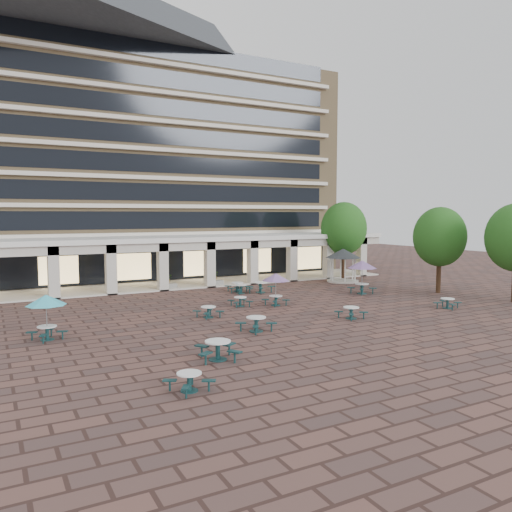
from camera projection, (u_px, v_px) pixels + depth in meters
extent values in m
plane|color=brown|center=(256.00, 314.00, 31.60)|extent=(120.00, 120.00, 0.00)
cube|color=#A3865C|center=(143.00, 170.00, 53.07)|extent=(40.00, 15.00, 22.00)
cube|color=beige|center=(166.00, 234.00, 46.81)|extent=(36.80, 0.50, 0.35)
cube|color=black|center=(165.00, 220.00, 46.90)|extent=(35.20, 0.05, 1.60)
cube|color=beige|center=(166.00, 206.00, 46.59)|extent=(36.80, 0.50, 0.35)
cube|color=black|center=(165.00, 192.00, 46.68)|extent=(35.20, 0.05, 1.60)
cube|color=beige|center=(166.00, 178.00, 46.37)|extent=(36.80, 0.50, 0.35)
cube|color=black|center=(165.00, 164.00, 46.47)|extent=(35.20, 0.05, 1.60)
cube|color=beige|center=(165.00, 150.00, 46.16)|extent=(36.80, 0.50, 0.35)
cube|color=black|center=(164.00, 136.00, 46.25)|extent=(35.20, 0.05, 1.60)
cube|color=beige|center=(165.00, 121.00, 45.94)|extent=(36.80, 0.50, 0.35)
cube|color=black|center=(164.00, 107.00, 46.03)|extent=(35.20, 0.05, 1.60)
cube|color=beige|center=(164.00, 92.00, 45.72)|extent=(36.80, 0.50, 0.35)
cube|color=black|center=(163.00, 78.00, 45.82)|extent=(35.20, 0.05, 1.60)
cube|color=beige|center=(164.00, 63.00, 45.51)|extent=(36.80, 0.50, 0.35)
cube|color=black|center=(163.00, 49.00, 45.60)|extent=(35.20, 0.05, 1.60)
cube|color=white|center=(176.00, 238.00, 44.42)|extent=(42.00, 6.60, 0.40)
cube|color=beige|center=(188.00, 245.00, 41.95)|extent=(42.00, 0.30, 0.90)
cube|color=black|center=(167.00, 263.00, 46.99)|extent=(38.00, 0.15, 3.20)
cube|color=beige|center=(177.00, 284.00, 44.76)|extent=(42.00, 6.00, 0.12)
cube|color=beige|center=(54.00, 272.00, 37.34)|extent=(0.80, 0.80, 4.00)
cube|color=beige|center=(111.00, 269.00, 39.33)|extent=(0.80, 0.80, 4.00)
cube|color=beige|center=(163.00, 267.00, 41.32)|extent=(0.80, 0.80, 4.00)
cube|color=beige|center=(210.00, 264.00, 43.31)|extent=(0.80, 0.80, 4.00)
cube|color=beige|center=(253.00, 262.00, 45.30)|extent=(0.80, 0.80, 4.00)
cube|color=beige|center=(292.00, 260.00, 47.29)|extent=(0.80, 0.80, 4.00)
cube|color=beige|center=(328.00, 258.00, 49.28)|extent=(0.80, 0.80, 4.00)
cube|color=beige|center=(361.00, 257.00, 51.27)|extent=(0.80, 0.80, 4.00)
cube|color=#FFD88C|center=(59.00, 270.00, 42.35)|extent=(3.20, 0.08, 2.40)
cube|color=#FFD88C|center=(134.00, 266.00, 45.36)|extent=(3.20, 0.08, 2.40)
cube|color=#FFD88C|center=(199.00, 263.00, 48.38)|extent=(3.20, 0.08, 2.40)
cube|color=#FFD88C|center=(257.00, 260.00, 51.40)|extent=(3.20, 0.08, 2.40)
cube|color=#FFD88C|center=(309.00, 258.00, 54.41)|extent=(3.20, 0.08, 2.40)
cylinder|color=#123537|center=(189.00, 391.00, 17.88)|extent=(0.63, 0.63, 0.04)
cylinder|color=#123537|center=(189.00, 383.00, 17.86)|extent=(0.16, 0.16, 0.60)
cylinder|color=white|center=(189.00, 373.00, 17.83)|extent=(0.90, 0.90, 0.05)
cube|color=#123537|center=(192.00, 374.00, 18.55)|extent=(0.46, 0.56, 0.05)
cylinder|color=#123537|center=(192.00, 380.00, 18.57)|extent=(0.07, 0.07, 0.38)
cube|color=#123537|center=(170.00, 380.00, 17.87)|extent=(0.56, 0.46, 0.05)
cylinder|color=#123537|center=(170.00, 386.00, 17.89)|extent=(0.07, 0.07, 0.38)
cube|color=#123537|center=(186.00, 387.00, 17.15)|extent=(0.46, 0.56, 0.05)
cylinder|color=#123537|center=(186.00, 393.00, 17.17)|extent=(0.07, 0.07, 0.38)
cube|color=#123537|center=(209.00, 381.00, 17.84)|extent=(0.56, 0.46, 0.05)
cylinder|color=#123537|center=(209.00, 386.00, 17.85)|extent=(0.07, 0.07, 0.38)
cylinder|color=#123537|center=(218.00, 359.00, 21.73)|extent=(0.79, 0.79, 0.05)
cylinder|color=#123537|center=(218.00, 351.00, 21.70)|extent=(0.20, 0.20, 0.75)
cylinder|color=white|center=(218.00, 341.00, 21.66)|extent=(1.13, 1.13, 0.06)
cube|color=#123537|center=(229.00, 344.00, 22.44)|extent=(0.70, 0.59, 0.06)
cylinder|color=#123537|center=(229.00, 350.00, 22.46)|extent=(0.09, 0.09, 0.47)
cube|color=#123537|center=(202.00, 346.00, 22.15)|extent=(0.59, 0.70, 0.06)
cylinder|color=#123537|center=(202.00, 352.00, 22.17)|extent=(0.09, 0.09, 0.47)
cube|color=#123537|center=(206.00, 354.00, 20.94)|extent=(0.70, 0.59, 0.06)
cylinder|color=#123537|center=(206.00, 360.00, 20.96)|extent=(0.09, 0.09, 0.47)
cube|color=#123537|center=(235.00, 352.00, 21.23)|extent=(0.59, 0.70, 0.06)
cylinder|color=#123537|center=(235.00, 358.00, 21.26)|extent=(0.09, 0.09, 0.47)
cylinder|color=#123537|center=(351.00, 318.00, 30.32)|extent=(0.67, 0.67, 0.04)
cylinder|color=#123537|center=(351.00, 314.00, 30.30)|extent=(0.17, 0.17, 0.63)
cylinder|color=white|center=(351.00, 307.00, 30.27)|extent=(0.96, 0.96, 0.05)
cube|color=#123537|center=(351.00, 310.00, 31.02)|extent=(0.54, 0.58, 0.05)
cylinder|color=#123537|center=(351.00, 313.00, 31.04)|extent=(0.08, 0.08, 0.40)
cube|color=#123537|center=(339.00, 311.00, 30.42)|extent=(0.58, 0.54, 0.05)
cylinder|color=#123537|center=(339.00, 315.00, 30.44)|extent=(0.08, 0.08, 0.40)
cube|color=#123537|center=(351.00, 314.00, 29.56)|extent=(0.54, 0.58, 0.05)
cylinder|color=#123537|center=(351.00, 318.00, 29.57)|extent=(0.08, 0.08, 0.40)
cube|color=#123537|center=(364.00, 312.00, 30.16)|extent=(0.58, 0.54, 0.05)
cylinder|color=#123537|center=(364.00, 316.00, 30.18)|extent=(0.08, 0.08, 0.40)
cylinder|color=#123537|center=(447.00, 308.00, 33.64)|extent=(0.64, 0.64, 0.04)
cylinder|color=#123537|center=(447.00, 304.00, 33.62)|extent=(0.16, 0.16, 0.60)
cylinder|color=white|center=(448.00, 299.00, 33.59)|extent=(0.91, 0.91, 0.05)
cube|color=#123537|center=(443.00, 301.00, 34.32)|extent=(0.43, 0.56, 0.05)
cylinder|color=#123537|center=(443.00, 304.00, 34.33)|extent=(0.07, 0.07, 0.38)
cube|color=#123537|center=(437.00, 303.00, 33.55)|extent=(0.56, 0.43, 0.05)
cylinder|color=#123537|center=(437.00, 306.00, 33.57)|extent=(0.07, 0.07, 0.38)
cube|color=#123537|center=(452.00, 304.00, 32.90)|extent=(0.43, 0.56, 0.05)
cylinder|color=#123537|center=(452.00, 308.00, 32.92)|extent=(0.07, 0.07, 0.38)
cube|color=#123537|center=(458.00, 302.00, 33.67)|extent=(0.56, 0.43, 0.05)
cylinder|color=#123537|center=(458.00, 305.00, 33.69)|extent=(0.07, 0.07, 0.38)
cylinder|color=#123537|center=(47.00, 339.00, 25.20)|extent=(0.66, 0.66, 0.04)
cylinder|color=#123537|center=(47.00, 334.00, 25.17)|extent=(0.17, 0.17, 0.62)
cylinder|color=white|center=(47.00, 326.00, 25.14)|extent=(0.95, 0.95, 0.05)
cube|color=#123537|center=(51.00, 328.00, 25.89)|extent=(0.43, 0.58, 0.05)
cylinder|color=#123537|center=(51.00, 333.00, 25.91)|extent=(0.08, 0.08, 0.40)
cube|color=#123537|center=(32.00, 332.00, 25.06)|extent=(0.58, 0.43, 0.05)
cylinder|color=#123537|center=(32.00, 336.00, 25.08)|extent=(0.08, 0.08, 0.40)
cube|color=#123537|center=(43.00, 335.00, 24.43)|extent=(0.43, 0.58, 0.05)
cylinder|color=#123537|center=(43.00, 340.00, 24.45)|extent=(0.08, 0.08, 0.40)
cube|color=#123537|center=(62.00, 331.00, 25.26)|extent=(0.58, 0.43, 0.05)
cylinder|color=#123537|center=(63.00, 336.00, 25.28)|extent=(0.08, 0.08, 0.40)
cylinder|color=gray|center=(47.00, 318.00, 25.10)|extent=(0.05, 0.05, 2.27)
cone|color=#3EC0D9|center=(46.00, 300.00, 25.03)|extent=(1.99, 1.99, 0.52)
cylinder|color=#123537|center=(256.00, 331.00, 27.01)|extent=(0.75, 0.75, 0.04)
cylinder|color=#123537|center=(256.00, 325.00, 26.98)|extent=(0.19, 0.19, 0.70)
cylinder|color=white|center=(256.00, 317.00, 26.94)|extent=(1.07, 1.07, 0.05)
cube|color=#123537|center=(257.00, 320.00, 27.80)|extent=(0.55, 0.66, 0.05)
cylinder|color=#123537|center=(257.00, 324.00, 27.82)|extent=(0.09, 0.09, 0.45)
cube|color=#123537|center=(241.00, 323.00, 26.99)|extent=(0.66, 0.55, 0.05)
cylinder|color=#123537|center=(241.00, 327.00, 27.01)|extent=(0.09, 0.09, 0.45)
cube|color=#123537|center=(256.00, 326.00, 26.14)|extent=(0.55, 0.66, 0.05)
cylinder|color=#123537|center=(256.00, 331.00, 26.16)|extent=(0.09, 0.09, 0.45)
cube|color=#123537|center=(271.00, 323.00, 26.95)|extent=(0.66, 0.55, 0.05)
cylinder|color=#123537|center=(271.00, 327.00, 26.97)|extent=(0.09, 0.09, 0.45)
cylinder|color=#123537|center=(276.00, 305.00, 34.72)|extent=(0.65, 0.65, 0.04)
cylinder|color=#123537|center=(276.00, 301.00, 34.69)|extent=(0.17, 0.17, 0.61)
cylinder|color=white|center=(276.00, 296.00, 34.66)|extent=(0.93, 0.93, 0.05)
cube|color=#123537|center=(277.00, 298.00, 35.40)|extent=(0.51, 0.57, 0.05)
cylinder|color=#123537|center=(277.00, 301.00, 35.42)|extent=(0.07, 0.07, 0.39)
cube|color=#123537|center=(265.00, 299.00, 34.77)|extent=(0.57, 0.51, 0.05)
cylinder|color=#123537|center=(265.00, 302.00, 34.79)|extent=(0.07, 0.07, 0.39)
cube|color=#123537|center=(275.00, 301.00, 33.97)|extent=(0.51, 0.57, 0.05)
cylinder|color=#123537|center=(275.00, 305.00, 33.99)|extent=(0.07, 0.07, 0.39)
cube|color=#123537|center=(286.00, 300.00, 34.60)|extent=(0.57, 0.51, 0.05)
cylinder|color=#123537|center=(286.00, 303.00, 34.62)|extent=(0.07, 0.07, 0.39)
cylinder|color=gray|center=(276.00, 290.00, 34.63)|extent=(0.05, 0.05, 2.22)
cone|color=#8762A2|center=(276.00, 277.00, 34.55)|extent=(1.94, 1.94, 0.51)
cylinder|color=#123537|center=(208.00, 317.00, 30.65)|extent=(0.64, 0.64, 0.04)
cylinder|color=#123537|center=(208.00, 313.00, 30.63)|extent=(0.17, 0.17, 0.61)
cylinder|color=white|center=(208.00, 307.00, 30.60)|extent=(0.92, 0.92, 0.05)
cube|color=#123537|center=(211.00, 309.00, 31.33)|extent=(0.49, 0.56, 0.05)
cylinder|color=#123537|center=(211.00, 312.00, 31.35)|extent=(0.07, 0.07, 0.39)
cube|color=#123537|center=(197.00, 311.00, 30.69)|extent=(0.56, 0.49, 0.05)
cylinder|color=#123537|center=(197.00, 314.00, 30.70)|extent=(0.07, 0.07, 0.39)
cube|color=#123537|center=(206.00, 313.00, 29.91)|extent=(0.49, 0.56, 0.05)
cylinder|color=#123537|center=(206.00, 317.00, 29.93)|extent=(0.07, 0.07, 0.39)
cube|color=#123537|center=(220.00, 311.00, 30.55)|extent=(0.56, 0.49, 0.05)
cylinder|color=#123537|center=(220.00, 315.00, 30.57)|extent=(0.07, 0.07, 0.39)
cylinder|color=#123537|center=(241.00, 293.00, 40.00)|extent=(0.66, 0.66, 0.04)
cylinder|color=#123537|center=(241.00, 290.00, 39.97)|extent=(0.17, 0.17, 0.62)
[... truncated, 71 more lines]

